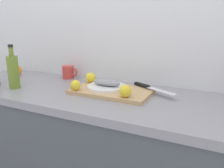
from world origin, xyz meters
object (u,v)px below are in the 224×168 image
at_px(coffee_mug_0, 68,72).
at_px(orange_0, 16,70).
at_px(white_plate, 107,87).
at_px(chef_knife, 149,87).
at_px(lemon_0, 76,85).
at_px(cutting_board, 112,91).
at_px(fish_fillet, 107,82).
at_px(olive_oil_bottle, 13,71).

xyz_separation_m(coffee_mug_0, orange_0, (-0.40, -0.10, -0.01)).
xyz_separation_m(white_plate, orange_0, (-0.79, 0.08, 0.01)).
distance_m(chef_knife, orange_0, 1.01).
bearing_deg(white_plate, lemon_0, -140.87).
distance_m(cutting_board, coffee_mug_0, 0.47).
distance_m(fish_fillet, coffee_mug_0, 0.43).
distance_m(olive_oil_bottle, coffee_mug_0, 0.38).
height_order(chef_knife, lemon_0, lemon_0).
relative_size(cutting_board, orange_0, 5.57).
bearing_deg(chef_knife, coffee_mug_0, -160.61).
bearing_deg(orange_0, chef_knife, 0.77).
bearing_deg(coffee_mug_0, olive_oil_bottle, -111.35).
bearing_deg(cutting_board, lemon_0, -149.65).
bearing_deg(coffee_mug_0, white_plate, -23.85).
distance_m(white_plate, lemon_0, 0.18).
height_order(cutting_board, olive_oil_bottle, olive_oil_bottle).
height_order(cutting_board, lemon_0, lemon_0).
bearing_deg(cutting_board, orange_0, 174.27).
relative_size(chef_knife, lemon_0, 4.81).
bearing_deg(chef_knife, white_plate, -130.79).
distance_m(white_plate, fish_fillet, 0.03).
bearing_deg(white_plate, cutting_board, -12.12).
relative_size(fish_fillet, orange_0, 2.11).
height_order(fish_fillet, chef_knife, fish_fillet).
xyz_separation_m(lemon_0, coffee_mug_0, (-0.26, 0.28, -0.00)).
xyz_separation_m(lemon_0, orange_0, (-0.66, 0.18, -0.01)).
bearing_deg(olive_oil_bottle, cutting_board, 16.49).
relative_size(white_plate, chef_knife, 0.81).
xyz_separation_m(cutting_board, fish_fillet, (-0.04, 0.01, 0.04)).
xyz_separation_m(white_plate, lemon_0, (-0.13, -0.11, 0.02)).
distance_m(white_plate, orange_0, 0.80).
distance_m(cutting_board, fish_fillet, 0.06).
xyz_separation_m(chef_knife, orange_0, (-1.01, -0.01, 0.01)).
bearing_deg(lemon_0, fish_fillet, 39.13).
bearing_deg(chef_knife, orange_0, -151.98).
height_order(fish_fillet, lemon_0, lemon_0).
distance_m(chef_knife, coffee_mug_0, 0.62).
relative_size(cutting_board, fish_fillet, 2.64).
bearing_deg(white_plate, chef_knife, 21.96).
xyz_separation_m(chef_knife, lemon_0, (-0.35, -0.20, 0.02)).
relative_size(white_plate, fish_fillet, 1.33).
xyz_separation_m(cutting_board, white_plate, (-0.04, 0.01, 0.02)).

